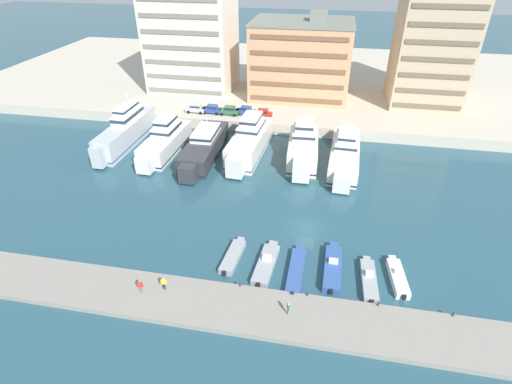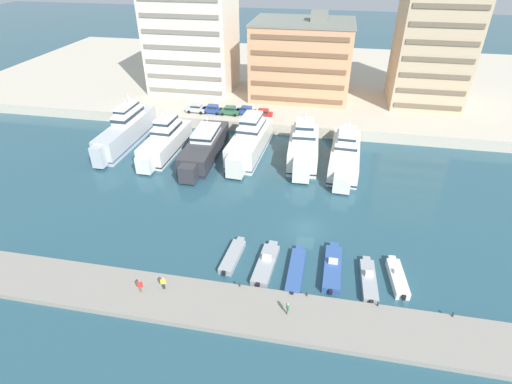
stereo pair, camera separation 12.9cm
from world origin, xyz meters
The scene contains 30 objects.
ground_plane centered at (0.00, 0.00, 0.00)m, with size 400.00×400.00×0.00m, color #285160.
quay_promenade centered at (0.00, 64.81, 1.09)m, with size 180.00×70.00×2.18m, color beige.
pier_dock centered at (0.00, -15.76, 0.33)m, with size 120.00×6.38×0.66m, color gray.
yacht_silver_far_left centered at (-35.94, 20.37, 2.77)m, with size 4.07×21.38×9.04m.
yacht_white_left centered at (-27.50, 18.49, 2.27)m, with size 5.17×17.99×8.04m.
yacht_charcoal_mid_left centered at (-19.91, 18.04, 1.90)m, with size 5.20×20.47×6.39m.
yacht_ivory_center_left centered at (-12.11, 20.56, 2.58)m, with size 5.96×19.59×8.69m.
yacht_ivory_center centered at (-2.30, 19.62, 2.61)m, with size 5.71×16.46×8.82m.
yacht_ivory_center_right centered at (4.97, 19.93, 2.02)m, with size 5.60×20.41×7.42m.
motorboat_grey_far_left centered at (-8.41, -7.78, 0.38)m, with size 2.16×6.93×0.83m.
motorboat_grey_left centered at (-4.14, -8.34, 0.40)m, with size 2.50×8.04×1.35m.
motorboat_blue_mid_left centered at (-0.49, -8.83, 0.39)m, with size 1.79×8.39×0.84m.
motorboat_blue_center_left centered at (3.74, -7.69, 0.51)m, with size 2.12×8.55×1.49m.
motorboat_grey_center centered at (7.87, -8.85, 0.44)m, with size 1.86×7.44×1.36m.
motorboat_white_center_right centered at (11.14, -7.89, 0.48)m, with size 2.17×6.75×1.31m.
car_silver_far_left centered at (-26.22, 33.09, 3.15)m, with size 4.17×2.06×1.80m.
car_blue_left centered at (-22.74, 33.31, 3.15)m, with size 4.20×2.12×1.80m.
car_green_mid_left centered at (-18.94, 33.21, 3.15)m, with size 4.10×1.93×1.80m.
car_blue_center_left centered at (-15.57, 33.77, 3.15)m, with size 4.20×2.13×1.80m.
car_red_center centered at (-11.84, 32.85, 3.15)m, with size 4.10×1.93×1.80m.
apartment_block_far_left centered at (-31.49, 49.14, 15.24)m, with size 19.43×15.56×28.04m.
apartment_block_left centered at (-5.78, 48.61, 10.43)m, with size 22.10×16.52×18.43m.
apartment_block_mid_left centered at (21.59, 48.99, 15.24)m, with size 15.04×15.44×28.01m.
pedestrian_near_edge centered at (-14.55, -14.76, 1.63)m, with size 0.62×0.33×1.64m.
pedestrian_mid_deck centered at (-0.68, -15.71, 1.60)m, with size 0.35×0.58×1.58m.
pedestrian_far_side centered at (-16.84, -15.70, 1.68)m, with size 0.67×0.29×1.73m.
bollard_west centered at (-6.38, -12.82, 0.98)m, with size 0.20×0.20×0.61m.
bollard_west_mid centered at (1.10, -12.82, 0.98)m, with size 0.20×0.20×0.61m.
bollard_east_mid centered at (8.59, -12.82, 0.98)m, with size 0.20×0.20×0.61m.
bollard_east centered at (16.07, -12.82, 0.98)m, with size 0.20×0.20×0.61m.
Camera 1 is at (1.29, -43.88, 33.52)m, focal length 28.00 mm.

